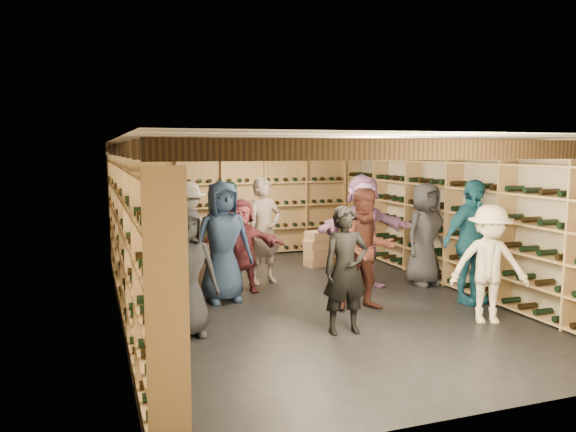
% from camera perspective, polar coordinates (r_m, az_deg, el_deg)
% --- Properties ---
extents(ground, '(8.00, 8.00, 0.00)m').
position_cam_1_polar(ground, '(8.66, 2.01, -8.37)').
color(ground, black).
rests_on(ground, ground).
extents(walls, '(5.52, 8.02, 2.40)m').
position_cam_1_polar(walls, '(8.42, 2.04, -0.47)').
color(walls, '#B7A98E').
rests_on(walls, ground).
extents(ceiling, '(5.50, 8.00, 0.01)m').
position_cam_1_polar(ceiling, '(8.36, 2.07, 7.72)').
color(ceiling, beige).
rests_on(ceiling, walls).
extents(ceiling_joists, '(5.40, 7.12, 0.18)m').
position_cam_1_polar(ceiling_joists, '(8.36, 2.07, 6.76)').
color(ceiling_joists, black).
rests_on(ceiling_joists, ground).
extents(wine_rack_left, '(0.32, 7.50, 2.15)m').
position_cam_1_polar(wine_rack_left, '(7.88, -15.65, -2.13)').
color(wine_rack_left, tan).
rests_on(wine_rack_left, ground).
extents(wine_rack_right, '(0.32, 7.50, 2.15)m').
position_cam_1_polar(wine_rack_right, '(9.67, 16.36, -0.55)').
color(wine_rack_right, tan).
rests_on(wine_rack_right, ground).
extents(wine_rack_back, '(4.70, 0.30, 2.15)m').
position_cam_1_polar(wine_rack_back, '(12.06, -4.63, 1.10)').
color(wine_rack_back, tan).
rests_on(wine_rack_back, ground).
extents(crate_stack_left, '(0.56, 0.42, 0.68)m').
position_cam_1_polar(crate_stack_left, '(9.42, -9.01, -5.08)').
color(crate_stack_left, tan).
rests_on(crate_stack_left, ground).
extents(crate_stack_right, '(0.56, 0.44, 0.68)m').
position_cam_1_polar(crate_stack_right, '(10.98, 3.14, -3.32)').
color(crate_stack_right, tan).
rests_on(crate_stack_right, ground).
extents(crate_loose, '(0.57, 0.45, 0.17)m').
position_cam_1_polar(crate_loose, '(11.11, 6.02, -4.56)').
color(crate_loose, tan).
rests_on(crate_loose, ground).
extents(person_0, '(0.82, 0.58, 1.59)m').
position_cam_1_polar(person_0, '(6.90, -10.36, -5.62)').
color(person_0, black).
rests_on(person_0, ground).
extents(person_1, '(0.61, 0.43, 1.58)m').
position_cam_1_polar(person_1, '(6.94, 5.87, -5.50)').
color(person_1, black).
rests_on(person_1, ground).
extents(person_3, '(1.15, 0.93, 1.55)m').
position_cam_1_polar(person_3, '(7.77, 19.77, -4.63)').
color(person_3, beige).
rests_on(person_3, ground).
extents(person_4, '(1.14, 0.65, 1.83)m').
position_cam_1_polar(person_4, '(8.67, 18.10, -2.50)').
color(person_4, '#1C5C78').
rests_on(person_4, ground).
extents(person_5, '(1.45, 0.89, 1.49)m').
position_cam_1_polar(person_5, '(8.94, -4.75, -3.00)').
color(person_5, maroon).
rests_on(person_5, ground).
extents(person_6, '(0.93, 0.66, 1.80)m').
position_cam_1_polar(person_6, '(8.37, -6.66, -2.62)').
color(person_6, '#1C2B49').
rests_on(person_6, ground).
extents(person_7, '(0.75, 0.59, 1.79)m').
position_cam_1_polar(person_7, '(9.48, -2.45, -1.52)').
color(person_7, gray).
rests_on(person_7, ground).
extents(person_8, '(0.94, 0.79, 1.73)m').
position_cam_1_polar(person_8, '(7.96, 7.99, -3.40)').
color(person_8, '#421E18').
rests_on(person_8, ground).
extents(person_9, '(1.16, 0.70, 1.75)m').
position_cam_1_polar(person_9, '(9.29, -10.26, -1.92)').
color(person_9, '#ACA79C').
rests_on(person_9, ground).
extents(person_10, '(1.10, 0.72, 1.74)m').
position_cam_1_polar(person_10, '(9.43, -5.94, -1.73)').
color(person_10, '#234A37').
rests_on(person_10, ground).
extents(person_11, '(1.74, 0.58, 1.87)m').
position_cam_1_polar(person_11, '(9.25, 7.62, -1.53)').
color(person_11, '#936194').
rests_on(person_11, ground).
extents(person_12, '(0.96, 0.76, 1.72)m').
position_cam_1_polar(person_12, '(9.64, 13.75, -1.79)').
color(person_12, '#323136').
rests_on(person_12, ground).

